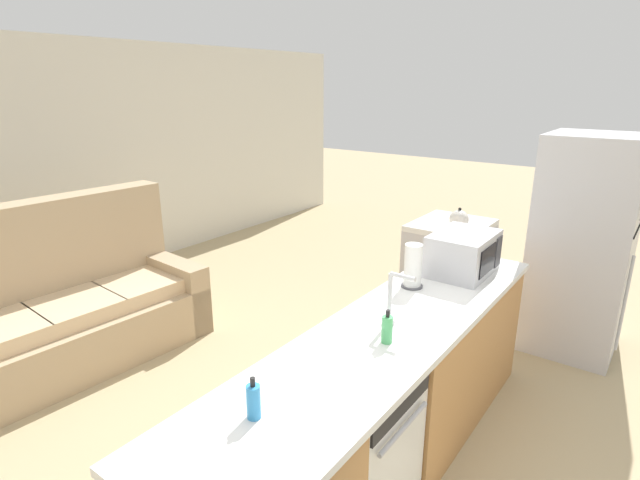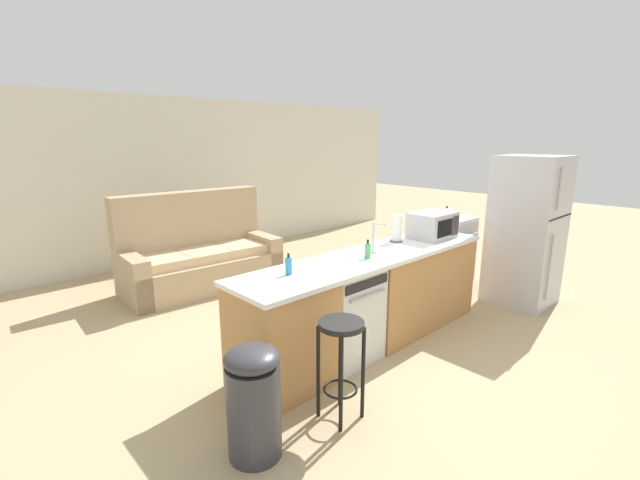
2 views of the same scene
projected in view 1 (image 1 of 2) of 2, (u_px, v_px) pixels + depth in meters
name	position (u px, v px, depth m)	size (l,w,h in m)	color
wall_back	(28.00, 170.00, 4.99)	(10.00, 0.06, 2.60)	silver
kitchen_counter	(392.00, 399.00, 2.84)	(2.94, 0.66, 0.90)	#B77F47
dishwasher	(345.00, 447.00, 2.46)	(0.58, 0.61, 0.84)	silver
stove_range	(448.00, 268.00, 4.75)	(0.76, 0.68, 0.90)	#B7B7BC
refrigerator	(582.00, 246.00, 4.00)	(0.72, 0.73, 1.77)	#B7B7BC
microwave	(463.00, 253.00, 3.36)	(0.50, 0.37, 0.28)	#B7B7BC
sink_faucet	(392.00, 302.00, 2.63)	(0.07, 0.18, 0.30)	silver
paper_towel_roll	(413.00, 266.00, 3.13)	(0.14, 0.14, 0.28)	#4C4C51
soap_bottle	(387.00, 329.00, 2.47)	(0.06, 0.06, 0.18)	#4CB266
dish_soap_bottle	(254.00, 401.00, 1.91)	(0.06, 0.06, 0.18)	#338CCC
kettle	(459.00, 219.00, 4.40)	(0.21, 0.17, 0.19)	silver
couch	(66.00, 311.00, 3.98)	(2.05, 1.02, 1.27)	tan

